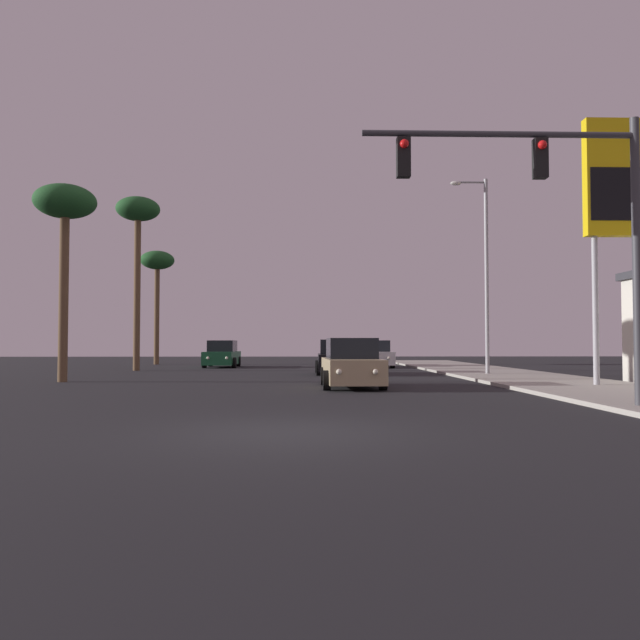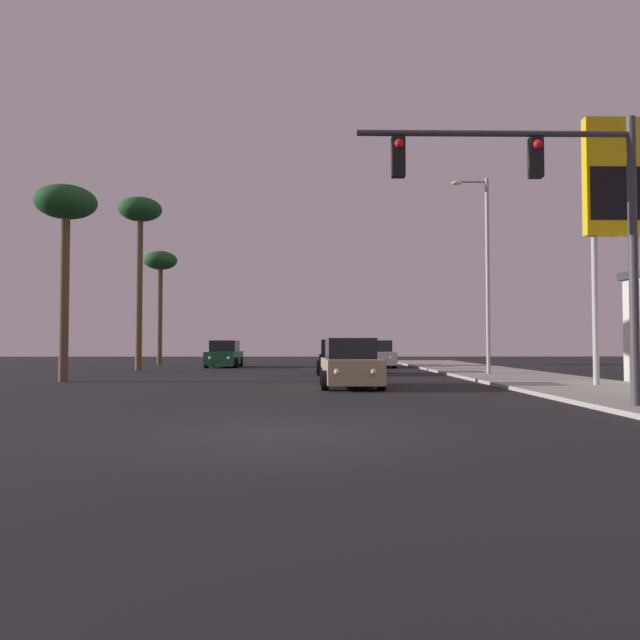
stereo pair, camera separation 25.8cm
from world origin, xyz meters
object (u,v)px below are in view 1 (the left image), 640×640
Objects in this scene: car_green at (222,355)px; gas_station_sign at (614,192)px; palm_tree_far at (157,266)px; car_white at (375,355)px; palm_tree_near at (65,211)px; street_lamp at (484,265)px; car_black at (337,358)px; car_tan at (352,365)px; palm_tree_mid at (138,220)px; traffic_light_mast at (560,203)px.

car_green is 0.48× the size of gas_station_sign.
palm_tree_far is (-5.33, 5.21, 6.26)m from car_green.
palm_tree_near is at bearing 43.83° from car_white.
palm_tree_near is (-13.87, -14.35, 5.94)m from car_white.
car_black is at bearing 163.93° from street_lamp.
street_lamp is (6.67, 7.15, 4.36)m from car_tan.
palm_tree_mid is at bearing 15.50° from car_white.
palm_tree_far is (-18.76, 16.14, 1.90)m from street_lamp.
car_tan is 9.42m from traffic_light_mast.
car_green is 25.07m from gas_station_sign.
gas_station_sign is 1.11× the size of palm_tree_far.
car_green is at bearing 140.89° from street_lamp.
street_lamp is 18.84m from palm_tree_mid.
street_lamp is at bearing 12.30° from palm_tree_near.
car_green is at bearing -52.21° from car_black.
gas_station_sign is (8.88, -0.62, 5.86)m from car_tan.
palm_tree_near is at bearing -91.11° from palm_tree_mid.
car_tan is 0.54× the size of palm_tree_far.
car_black is (-0.03, 9.08, 0.00)m from car_tan.
street_lamp is at bearing 80.12° from traffic_light_mast.
car_white is 16.24m from palm_tree_mid.
palm_tree_far is (-16.21, 30.80, 2.35)m from traffic_light_mast.
palm_tree_near is at bearing -86.97° from palm_tree_far.
palm_tree_near is 0.96× the size of palm_tree_far.
car_tan is 0.48× the size of street_lamp.
car_tan is 9.08m from car_black.
gas_station_sign reaches higher than car_tan.
car_green is 0.45× the size of palm_tree_mid.
palm_tree_mid is at bearing 125.72° from traffic_light_mast.
car_white is at bearing 179.53° from car_green.
palm_tree_near reaches higher than car_tan.
street_lamp is at bearing -19.32° from palm_tree_mid.
gas_station_sign is at bearing 106.15° from car_white.
car_white is 25.49m from traffic_light_mast.
car_tan is at bearing 112.62° from car_green.
car_green is (-9.60, 0.43, 0.00)m from car_white.
car_white is 1.00× the size of car_green.
gas_station_sign reaches higher than car_green.
car_tan is 17.87m from car_white.
street_lamp is 1.11× the size of palm_tree_far.
car_tan is at bearing -62.56° from palm_tree_far.
gas_station_sign reaches higher than palm_tree_near.
traffic_light_mast is 0.80× the size of palm_tree_far.
gas_station_sign is (2.20, -7.77, 1.50)m from street_lamp.
car_white is at bearing 17.66° from palm_tree_mid.
palm_tree_mid is (-10.82, 4.21, 7.60)m from car_black.
street_lamp is at bearing 164.88° from car_black.
palm_tree_mid reaches higher than street_lamp.
car_black is at bearing 132.55° from gas_station_sign.
palm_tree_far is at bearing 139.30° from street_lamp.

